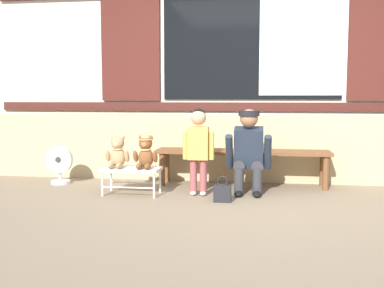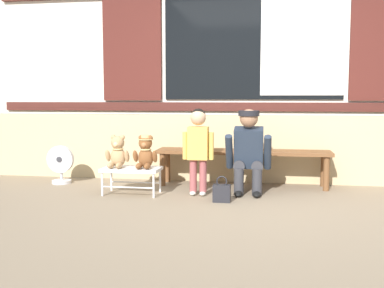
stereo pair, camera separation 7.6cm
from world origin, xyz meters
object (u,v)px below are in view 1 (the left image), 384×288
Objects in this scene: small_display_bench at (132,171)px; wooden_bench_long at (242,156)px; adult_crouching at (249,151)px; handbag_on_ground at (222,193)px; floor_fan at (60,165)px; child_standing at (198,142)px; teddy_bear_plain at (118,153)px; teddy_bear_with_hat at (145,153)px.

wooden_bench_long is at bearing 29.71° from small_display_bench.
adult_crouching is at bearing -77.86° from wooden_bench_long.
small_display_bench reaches higher than handbag_on_ground.
wooden_bench_long is at bearing 5.43° from floor_fan.
wooden_bench_long is 2.19× the size of child_standing.
teddy_bear_plain is 0.38× the size of adult_crouching.
child_standing is (0.58, 0.06, 0.12)m from teddy_bear_with_hat.
adult_crouching is 1.98× the size of floor_fan.
child_standing is (-0.46, -0.62, 0.22)m from wooden_bench_long.
teddy_bear_with_hat reaches higher than wooden_bench_long.
teddy_bear_plain and teddy_bear_with_hat have the same top height.
wooden_bench_long is 1.25m from teddy_bear_with_hat.
wooden_bench_long is at bearing 79.58° from handbag_on_ground.
child_standing is 1.88m from floor_fan.
adult_crouching reaches higher than wooden_bench_long.
small_display_bench is 0.67× the size of child_standing.
adult_crouching is at bearing 10.34° from small_display_bench.
teddy_bear_plain is at bearing -170.84° from adult_crouching.
small_display_bench is 1.33m from adult_crouching.
teddy_bear_with_hat is (0.16, 0.00, 0.21)m from small_display_bench.
wooden_bench_long reaches higher than small_display_bench.
adult_crouching reaches higher than handbag_on_ground.
handbag_on_ground is at bearing -10.41° from teddy_bear_plain.
floor_fan is (-2.36, 0.23, -0.24)m from adult_crouching.
floor_fan is at bearing 156.24° from small_display_bench.
teddy_bear_with_hat reaches higher than small_display_bench.
floor_fan is (-2.10, 0.69, 0.14)m from handbag_on_ground.
teddy_bear_with_hat is 1.33m from floor_fan.
handbag_on_ground is at bearing -44.29° from child_standing.
teddy_bear_with_hat is 1.16m from adult_crouching.
adult_crouching reaches higher than teddy_bear_with_hat.
teddy_bear_with_hat is (-1.04, -0.68, 0.10)m from wooden_bench_long.
handbag_on_ground is 2.21m from floor_fan.
teddy_bear_plain is 1.00× the size of teddy_bear_with_hat.
teddy_bear_plain reaches higher than floor_fan.
teddy_bear_with_hat is at bearing -20.85° from floor_fan.
adult_crouching is at bearing 17.10° from child_standing.
small_display_bench is at bearing -169.66° from adult_crouching.
teddy_bear_with_hat reaches higher than handbag_on_ground.
child_standing is 0.59m from adult_crouching.
adult_crouching is (0.10, -0.45, 0.11)m from wooden_bench_long.
child_standing is at bearing -12.57° from floor_fan.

